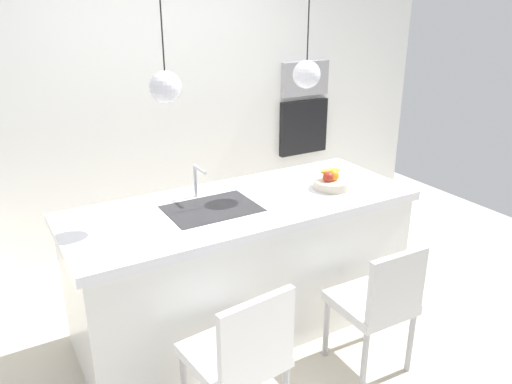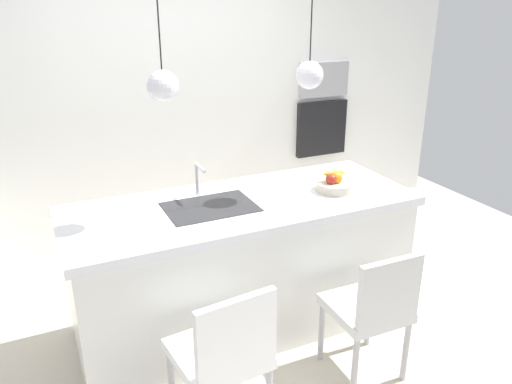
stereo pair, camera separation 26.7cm
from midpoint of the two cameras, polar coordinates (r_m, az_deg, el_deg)
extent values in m
plane|color=beige|center=(3.71, 0.69, -14.47)|extent=(6.60, 6.60, 0.00)
cube|color=white|center=(4.64, -8.29, 10.24)|extent=(6.00, 0.10, 2.60)
cube|color=white|center=(3.48, 0.72, -8.66)|extent=(2.21, 0.82, 0.87)
cube|color=white|center=(3.27, 0.75, -1.61)|extent=(2.27, 0.88, 0.06)
cube|color=#2D2D30|center=(3.18, -2.77, -1.82)|extent=(0.56, 0.40, 0.02)
cylinder|color=silver|center=(3.35, -4.38, 1.43)|extent=(0.02, 0.02, 0.22)
cylinder|color=silver|center=(3.24, -3.92, 2.66)|extent=(0.02, 0.16, 0.02)
cylinder|color=beige|center=(3.50, 11.02, 0.58)|extent=(0.25, 0.25, 0.06)
sphere|color=#B22D1E|center=(3.46, 10.63, 1.37)|extent=(0.08, 0.08, 0.08)
sphere|color=orange|center=(3.48, 11.17, 1.55)|extent=(0.09, 0.09, 0.09)
ellipsoid|color=yellow|center=(3.51, 10.95, 2.06)|extent=(0.19, 0.05, 0.06)
cube|color=#9E9EA3|center=(5.24, 9.06, 12.39)|extent=(0.54, 0.08, 0.34)
cube|color=black|center=(5.34, 8.75, 7.09)|extent=(0.56, 0.08, 0.56)
cube|color=white|center=(2.76, -1.40, -17.73)|extent=(0.49, 0.50, 0.06)
cube|color=white|center=(2.47, 1.03, -16.06)|extent=(0.42, 0.08, 0.41)
cylinder|color=#B2B2B7|center=(3.11, -0.02, -17.95)|extent=(0.04, 0.04, 0.40)
cylinder|color=#B2B2B7|center=(2.98, -6.80, -20.26)|extent=(0.04, 0.04, 0.40)
cube|color=silver|center=(3.17, 14.62, -12.54)|extent=(0.43, 0.43, 0.06)
cube|color=silver|center=(2.93, 17.36, -10.69)|extent=(0.40, 0.05, 0.39)
cylinder|color=#B2B2B7|center=(3.51, 14.77, -13.52)|extent=(0.04, 0.04, 0.41)
cylinder|color=#B2B2B7|center=(3.33, 9.74, -15.22)|extent=(0.04, 0.04, 0.41)
cylinder|color=#B2B2B7|center=(3.30, 18.81, -16.60)|extent=(0.04, 0.04, 0.41)
cylinder|color=#B2B2B7|center=(3.10, 13.62, -18.70)|extent=(0.04, 0.04, 0.41)
sphere|color=silver|center=(2.88, -7.78, 11.73)|extent=(0.18, 0.18, 0.18)
cylinder|color=black|center=(2.84, -8.19, 19.46)|extent=(0.01, 0.01, 0.60)
sphere|color=silver|center=(3.28, 8.41, 12.84)|extent=(0.18, 0.18, 0.18)
cylinder|color=black|center=(3.25, 8.79, 19.62)|extent=(0.01, 0.01, 0.60)
camera|label=1|loc=(0.13, -87.67, 0.90)|focal=35.62mm
camera|label=2|loc=(0.13, 92.33, -0.90)|focal=35.62mm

